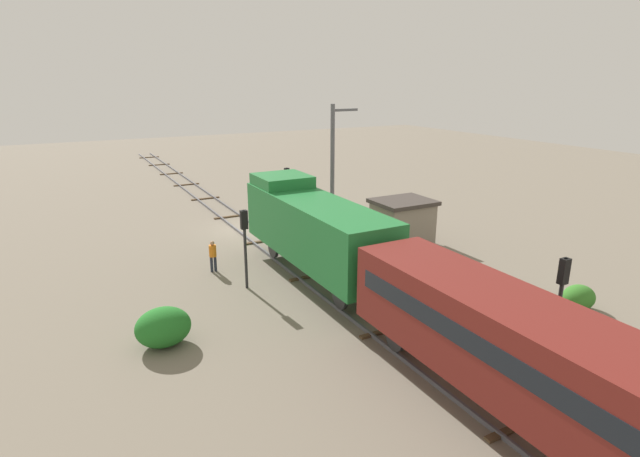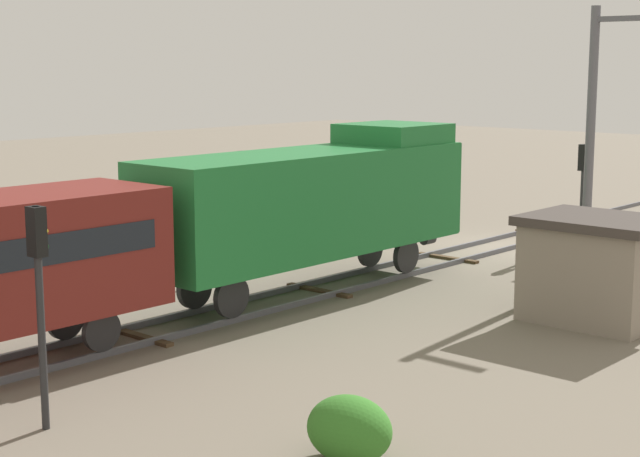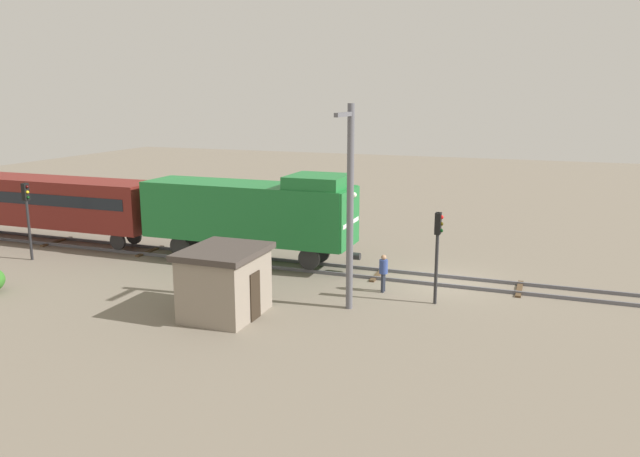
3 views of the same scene
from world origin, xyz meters
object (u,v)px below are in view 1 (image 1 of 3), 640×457
passenger_car_leading (539,358)px  traffic_signal_far (560,293)px  traffic_signal_near (287,185)px  traffic_signal_mid (245,234)px  catenary_mast (333,166)px  locomotive (313,227)px  worker_near_track (292,218)px  relay_hut (402,221)px  worker_by_signal (213,254)px

passenger_car_leading → traffic_signal_far: 4.18m
passenger_car_leading → traffic_signal_near: 23.68m
traffic_signal_far → traffic_signal_mid: bearing=-59.1°
catenary_mast → traffic_signal_mid: bearing=37.2°
locomotive → catenary_mast: (-5.06, -6.91, 1.62)m
catenary_mast → passenger_car_leading: bearing=76.0°
catenary_mast → traffic_signal_far: bearing=85.4°
traffic_signal_mid → worker_near_track: traffic_signal_mid is taller
traffic_signal_mid → worker_near_track: 9.39m
locomotive → traffic_signal_mid: locomotive is taller
traffic_signal_far → relay_hut: size_ratio=1.17×
traffic_signal_near → relay_hut: (-4.30, 7.58, -1.33)m
traffic_signal_near → catenary_mast: catenary_mast is taller
passenger_car_leading → relay_hut: size_ratio=4.00×
traffic_signal_near → worker_by_signal: (7.40, 6.79, -1.73)m
locomotive → passenger_car_leading: (0.00, 13.34, -0.25)m
traffic_signal_far → locomotive: bearing=-72.2°
traffic_signal_mid → traffic_signal_far: traffic_signal_far is taller
worker_near_track → worker_by_signal: bearing=168.5°
locomotive → passenger_car_leading: 13.34m
locomotive → worker_near_track: bearing=-107.4°
worker_near_track → catenary_mast: catenary_mast is taller
traffic_signal_far → worker_near_track: 19.02m
traffic_signal_mid → worker_by_signal: (0.80, -2.86, -1.74)m
traffic_signal_mid → locomotive: bearing=172.0°
traffic_signal_mid → traffic_signal_far: size_ratio=0.95×
traffic_signal_mid → worker_by_signal: 3.44m
traffic_signal_far → worker_by_signal: size_ratio=2.42×
passenger_car_leading → worker_by_signal: 17.26m
locomotive → catenary_mast: bearing=-126.2°
traffic_signal_mid → worker_near_track: bearing=-128.9°
locomotive → catenary_mast: catenary_mast is taller
worker_by_signal → relay_hut: (-11.70, 0.79, 0.40)m
traffic_signal_mid → worker_by_signal: size_ratio=2.30×
traffic_signal_mid → relay_hut: 11.18m
traffic_signal_far → traffic_signal_near: bearing=-88.9°
worker_near_track → passenger_car_leading: bearing=-141.3°
locomotive → worker_near_track: locomotive is taller
worker_near_track → catenary_mast: (-2.66, 0.76, 3.40)m
catenary_mast → worker_near_track: bearing=-15.9°
locomotive → worker_near_track: size_ratio=6.82×
relay_hut → worker_near_track: bearing=-45.1°
locomotive → passenger_car_leading: locomotive is taller
traffic_signal_near → traffic_signal_far: 21.37m
passenger_car_leading → traffic_signal_mid: traffic_signal_mid is taller
worker_by_signal → catenary_mast: 10.49m
locomotive → traffic_signal_far: (-3.60, 11.23, 0.09)m
passenger_car_leading → catenary_mast: (-5.06, -20.24, 1.87)m
worker_by_signal → catenary_mast: size_ratio=0.21×
traffic_signal_near → worker_near_track: size_ratio=2.29×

